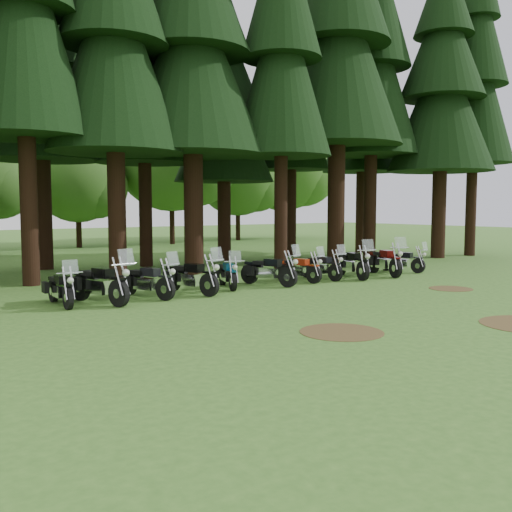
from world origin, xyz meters
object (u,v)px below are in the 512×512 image
(motorcycle_0, at_px, (60,289))
(motorcycle_8, at_px, (351,265))
(motorcycle_7, at_px, (321,267))
(motorcycle_4, at_px, (228,275))
(motorcycle_1, at_px, (99,285))
(motorcycle_6, at_px, (298,269))
(motorcycle_10, at_px, (403,262))
(motorcycle_2, at_px, (146,282))
(motorcycle_5, at_px, (269,271))
(motorcycle_9, at_px, (384,262))
(motorcycle_3, at_px, (190,278))

(motorcycle_0, bearing_deg, motorcycle_8, 0.04)
(motorcycle_7, bearing_deg, motorcycle_4, 175.30)
(motorcycle_1, height_order, motorcycle_6, motorcycle_1)
(motorcycle_4, relative_size, motorcycle_10, 1.00)
(motorcycle_1, xyz_separation_m, motorcycle_2, (1.47, 0.12, -0.05))
(motorcycle_5, relative_size, motorcycle_7, 1.06)
(motorcycle_7, height_order, motorcycle_10, motorcycle_7)
(motorcycle_7, bearing_deg, motorcycle_5, -178.95)
(motorcycle_7, distance_m, motorcycle_10, 4.38)
(motorcycle_5, distance_m, motorcycle_9, 5.42)
(motorcycle_7, bearing_deg, motorcycle_2, 178.88)
(motorcycle_2, bearing_deg, motorcycle_4, -12.75)
(motorcycle_0, xyz_separation_m, motorcycle_3, (3.87, -0.28, 0.06))
(motorcycle_5, distance_m, motorcycle_10, 6.93)
(motorcycle_9, bearing_deg, motorcycle_2, -162.45)
(motorcycle_3, height_order, motorcycle_9, motorcycle_9)
(motorcycle_1, xyz_separation_m, motorcycle_4, (4.54, 0.43, -0.09))
(motorcycle_5, relative_size, motorcycle_9, 0.93)
(motorcycle_6, height_order, motorcycle_9, motorcycle_9)
(motorcycle_0, relative_size, motorcycle_10, 1.04)
(motorcycle_1, distance_m, motorcycle_3, 2.90)
(motorcycle_6, bearing_deg, motorcycle_5, 174.92)
(motorcycle_2, bearing_deg, motorcycle_6, -17.26)
(motorcycle_2, relative_size, motorcycle_5, 0.98)
(motorcycle_3, xyz_separation_m, motorcycle_8, (6.84, -0.16, 0.01))
(motorcycle_1, bearing_deg, motorcycle_0, 146.79)
(motorcycle_0, xyz_separation_m, motorcycle_4, (5.51, 0.12, -0.01))
(motorcycle_0, xyz_separation_m, motorcycle_9, (12.39, -0.61, 0.08))
(motorcycle_3, bearing_deg, motorcycle_7, -11.97)
(motorcycle_1, height_order, motorcycle_3, motorcycle_1)
(motorcycle_8, relative_size, motorcycle_10, 1.18)
(motorcycle_5, height_order, motorcycle_8, motorcycle_8)
(motorcycle_5, height_order, motorcycle_7, motorcycle_5)
(motorcycle_2, xyz_separation_m, motorcycle_3, (1.43, -0.08, 0.02))
(motorcycle_8, relative_size, motorcycle_9, 0.99)
(motorcycle_1, xyz_separation_m, motorcycle_7, (8.56, 0.27, -0.08))
(motorcycle_1, xyz_separation_m, motorcycle_3, (2.90, 0.04, -0.03))
(motorcycle_4, height_order, motorcycle_10, motorcycle_4)
(motorcycle_7, relative_size, motorcycle_9, 0.88)
(motorcycle_6, xyz_separation_m, motorcycle_7, (1.12, 0.01, 0.01))
(motorcycle_1, bearing_deg, motorcycle_10, -14.75)
(motorcycle_1, distance_m, motorcycle_6, 7.45)
(motorcycle_3, distance_m, motorcycle_5, 3.11)
(motorcycle_3, relative_size, motorcycle_4, 1.16)
(motorcycle_2, bearing_deg, motorcycle_10, -18.93)
(motorcycle_1, relative_size, motorcycle_3, 1.06)
(motorcycle_7, distance_m, motorcycle_8, 1.25)
(motorcycle_6, relative_size, motorcycle_9, 0.86)
(motorcycle_1, bearing_deg, motorcycle_7, -13.22)
(motorcycle_8, bearing_deg, motorcycle_5, -168.02)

